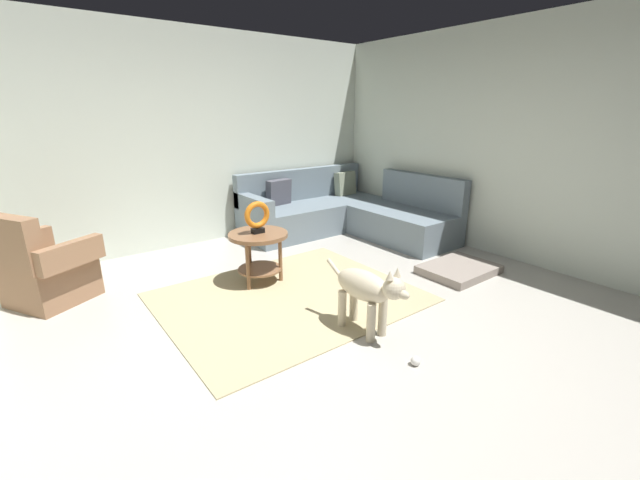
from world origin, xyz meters
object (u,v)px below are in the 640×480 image
(dog, at_px, (367,290))
(dog_toy_ball, at_px, (416,361))
(torus_sculpture, at_px, (257,216))
(sectional_couch, at_px, (345,214))
(side_table, at_px, (259,244))
(dog_bed_mat, at_px, (459,269))
(armchair, at_px, (44,270))

(dog, relative_size, dog_toy_ball, 12.06)
(dog_toy_ball, bearing_deg, torus_sculpture, 94.76)
(sectional_couch, height_order, dog, sectional_couch)
(sectional_couch, distance_m, dog_toy_ball, 3.27)
(side_table, distance_m, dog_toy_ball, 1.99)
(sectional_couch, xyz_separation_m, dog_bed_mat, (-0.01, -1.94, -0.24))
(torus_sculpture, xyz_separation_m, dog_bed_mat, (1.87, -1.11, -0.67))
(dog_bed_mat, height_order, dog, dog)
(armchair, bearing_deg, sectional_couch, 60.38)
(armchair, distance_m, dog_toy_ball, 3.38)
(armchair, distance_m, dog_bed_mat, 4.14)
(sectional_couch, relative_size, dog_toy_ball, 31.99)
(armchair, relative_size, dog_bed_mat, 1.24)
(side_table, height_order, dog_bed_mat, side_table)
(side_table, bearing_deg, torus_sculpture, -90.00)
(side_table, bearing_deg, dog_toy_ball, -85.24)
(side_table, height_order, dog_toy_ball, side_table)
(torus_sculpture, bearing_deg, dog_bed_mat, -30.69)
(sectional_couch, distance_m, torus_sculpture, 2.09)
(torus_sculpture, bearing_deg, sectional_couch, 23.93)
(sectional_couch, height_order, dog_toy_ball, sectional_couch)
(dog, bearing_deg, armchair, -53.03)
(sectional_couch, xyz_separation_m, dog, (-1.69, -2.24, 0.09))
(dog_bed_mat, relative_size, dog_toy_ball, 11.37)
(armchair, height_order, dog, armchair)
(sectional_couch, height_order, side_table, sectional_couch)
(sectional_couch, bearing_deg, armchair, -179.30)
(side_table, xyz_separation_m, dog, (0.19, -1.40, -0.04))
(side_table, bearing_deg, armchair, 156.41)
(torus_sculpture, height_order, dog, torus_sculpture)
(side_table, bearing_deg, dog, -82.44)
(dog_bed_mat, xyz_separation_m, dog, (-1.68, -0.29, 0.33))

